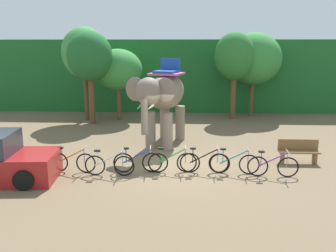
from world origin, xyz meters
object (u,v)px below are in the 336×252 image
Objects in this scene: tree_center_left at (84,53)px; tree_far_left at (90,57)px; wooden_bench at (298,151)px; tree_left at (118,70)px; tree_right at (235,57)px; bike_green at (172,162)px; bike_purple at (273,166)px; bike_black at (204,162)px; tree_center at (253,59)px; elephant at (163,96)px; bike_white at (109,165)px; bike_blue at (138,162)px; bike_orange at (72,162)px; bike_teal at (234,163)px.

tree_center_left reaches higher than tree_far_left.
wooden_bench is (9.49, -6.56, -3.25)m from tree_far_left.
tree_right is at bearing 4.09° from tree_left.
bike_green is 3.40m from bike_purple.
bike_green is 1.00× the size of bike_black.
tree_left is 6.82m from tree_right.
tree_center_left is at bearing -169.28° from tree_center.
elephant is (-3.80, -6.10, -1.48)m from tree_right.
tree_center_left is 3.14× the size of bike_purple.
bike_green is at bearing -113.22° from tree_center.
bike_white is 1.00× the size of bike_blue.
tree_far_left reaches higher than bike_black.
tree_center reaches higher than bike_black.
bike_black and bike_purple have the same top height.
bike_blue is at bearing -101.18° from elephant.
bike_white is 1.00× the size of bike_purple.
tree_center_left is 9.78m from bike_orange.
tree_left is at bearing 126.23° from bike_purple.
bike_blue is 3.35m from bike_teal.
tree_center is 2.99× the size of bike_orange.
bike_teal is at bearing 4.98° from bike_white.
tree_center is at bearing 83.83° from bike_purple.
bike_orange is 6.89m from bike_purple.
bike_white is at bearing -175.02° from bike_teal.
bike_orange is at bearing -80.91° from tree_far_left.
bike_orange is 1.00× the size of bike_blue.
tree_center reaches higher than elephant.
bike_teal is (3.35, 0.01, 0.00)m from bike_blue.
bike_black is at bearing -160.58° from wooden_bench.
bike_teal is at bearing 0.11° from bike_blue.
elephant is 2.48× the size of bike_purple.
bike_orange and bike_teal have the same top height.
bike_blue is at bearing -118.38° from tree_center.
tree_right is 10.65m from bike_green.
tree_far_left is 1.21× the size of elephant.
tree_far_left reaches higher than wooden_bench.
bike_black is at bearing 7.61° from bike_white.
bike_green is at bearing -81.61° from elephant.
tree_right reaches higher than bike_white.
bike_teal is (-2.43, -10.70, -3.13)m from tree_center.
bike_teal is at bearing -152.63° from wooden_bench.
bike_purple is at bearing -129.96° from wooden_bench.
bike_blue is at bearing -167.27° from wooden_bench.
tree_center is at bearing 11.04° from tree_left.
tree_left is 10.07m from bike_green.
tree_far_left is 12.00m from bike_purple.
elephant is (4.26, -4.37, -1.53)m from tree_far_left.
bike_white is at bearing -169.16° from bike_green.
wooden_bench is (6.84, 1.70, 0.09)m from bike_white.
bike_purple is (3.91, -3.76, -1.82)m from elephant.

